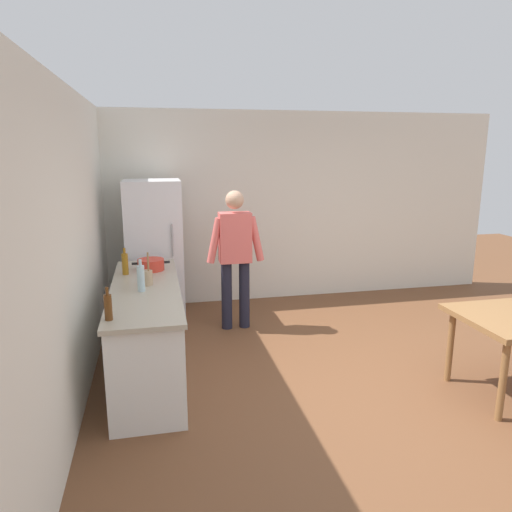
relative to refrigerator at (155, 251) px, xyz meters
The scene contains 11 objects.
ground_plane 3.19m from the refrigerator, 51.63° to the right, with size 14.00×14.00×0.00m, color brown.
wall_back 2.04m from the refrigerator, 17.53° to the left, with size 6.40×0.12×2.70m, color silver.
wall_left 2.35m from the refrigerator, 107.65° to the right, with size 0.12×5.60×2.70m, color silver.
kitchen_counter 1.66m from the refrigerator, 93.58° to the right, with size 0.64×2.20×0.90m.
refrigerator is the anchor object (origin of this frame).
person 1.10m from the refrigerator, 30.23° to the right, with size 0.70×0.22×1.70m.
cooking_pot 0.98m from the refrigerator, 92.43° to the right, with size 0.40×0.28×0.12m.
utensil_jar 1.56m from the refrigerator, 92.89° to the right, with size 0.11×0.11×0.32m.
bottle_water_clear 1.76m from the refrigerator, 94.17° to the right, with size 0.07×0.07×0.30m.
bottle_oil_amber 1.16m from the refrigerator, 105.17° to the right, with size 0.06×0.06×0.28m.
bottle_beer_brown 2.50m from the refrigerator, 98.22° to the right, with size 0.06×0.06×0.26m.
Camera 1 is at (-1.88, -3.63, 2.17)m, focal length 33.13 mm.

